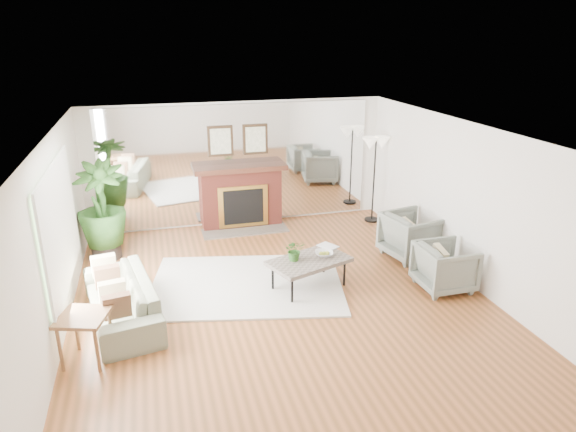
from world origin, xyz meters
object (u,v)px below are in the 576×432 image
object	(u,v)px
fireplace	(241,195)
coffee_table	(309,262)
side_table	(84,323)
potted_ficus	(101,208)
floor_lamp	(376,150)
sofa	(121,299)
armchair_front	(445,267)
armchair_back	(411,235)

from	to	relation	value
fireplace	coffee_table	size ratio (longest dim) A/B	1.48
fireplace	side_table	size ratio (longest dim) A/B	2.97
potted_ficus	fireplace	bearing A→B (deg)	19.41
potted_ficus	floor_lamp	distance (m)	5.35
sofa	fireplace	bearing A→B (deg)	133.83
coffee_table	side_table	world-z (taller)	side_table
fireplace	armchair_front	world-z (taller)	fireplace
fireplace	sofa	distance (m)	3.89
coffee_table	side_table	bearing A→B (deg)	-161.14
armchair_back	armchair_front	bearing A→B (deg)	165.43
fireplace	potted_ficus	distance (m)	2.77
side_table	armchair_back	bearing A→B (deg)	18.35
armchair_back	floor_lamp	size ratio (longest dim) A/B	0.50
armchair_front	potted_ficus	world-z (taller)	potted_ficus
armchair_back	side_table	distance (m)	5.53
sofa	coffee_table	bearing A→B (deg)	83.33
armchair_front	floor_lamp	world-z (taller)	floor_lamp
armchair_front	side_table	xyz separation A→B (m)	(-5.17, -0.51, 0.16)
armchair_front	armchair_back	bearing A→B (deg)	-3.72
armchair_back	floor_lamp	distance (m)	2.18
side_table	floor_lamp	world-z (taller)	floor_lamp
coffee_table	fireplace	bearing A→B (deg)	99.61
armchair_front	sofa	bearing A→B (deg)	85.37
armchair_back	potted_ficus	xyz separation A→B (m)	(-5.20, 1.38, 0.53)
floor_lamp	potted_ficus	bearing A→B (deg)	-174.78
armchair_front	floor_lamp	distance (m)	3.31
fireplace	sofa	world-z (taller)	fireplace
side_table	potted_ficus	size ratio (longest dim) A/B	0.40
armchair_front	side_table	world-z (taller)	armchair_front
coffee_table	armchair_front	xyz separation A→B (m)	(2.02, -0.56, -0.08)
armchair_back	coffee_table	bearing A→B (deg)	96.75
sofa	armchair_back	bearing A→B (deg)	89.51
fireplace	coffee_table	xyz separation A→B (m)	(0.50, -2.97, -0.21)
sofa	armchair_back	xyz separation A→B (m)	(4.87, 0.84, 0.10)
fireplace	side_table	world-z (taller)	fireplace
sofa	potted_ficus	size ratio (longest dim) A/B	1.17
armchair_back	side_table	xyz separation A→B (m)	(-5.25, -1.74, 0.12)
potted_ficus	armchair_front	bearing A→B (deg)	-27.04
fireplace	side_table	bearing A→B (deg)	-123.25
side_table	floor_lamp	distance (m)	6.53
armchair_front	floor_lamp	size ratio (longest dim) A/B	0.45
coffee_table	armchair_front	distance (m)	2.10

